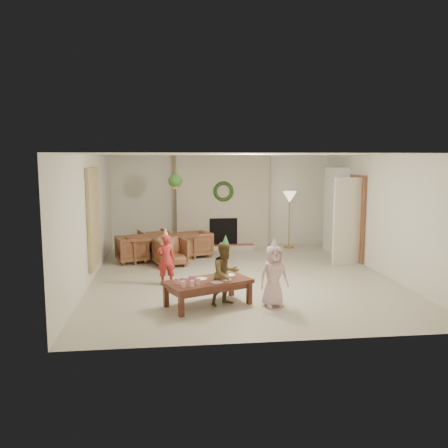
{
  "coord_description": "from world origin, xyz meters",
  "views": [
    {
      "loc": [
        -1.45,
        -9.39,
        2.44
      ],
      "look_at": [
        -0.3,
        0.4,
        1.05
      ],
      "focal_mm": 37.76,
      "sensor_mm": 36.0,
      "label": 1
    }
  ],
  "objects": [
    {
      "name": "plate_c",
      "position": [
        -0.43,
        -1.53,
        0.43
      ],
      "size": [
        0.26,
        0.26,
        0.01
      ],
      "primitive_type": "cylinder",
      "rotation": [
        0.0,
        0.0,
        0.42
      ],
      "color": "white",
      "rests_on": "coffee_table_top"
    },
    {
      "name": "hanging_plant_foliage",
      "position": [
        -1.3,
        1.5,
        1.92
      ],
      "size": [
        0.32,
        0.32,
        0.32
      ],
      "primitive_type": "sphere",
      "color": "#204B19",
      "rests_on": "hanging_plant_pot"
    },
    {
      "name": "dining_chair_left",
      "position": [
        -2.32,
        1.64,
        0.31
      ],
      "size": [
        0.86,
        0.85,
        0.63
      ],
      "primitive_type": "imported",
      "rotation": [
        0.0,
        0.0,
        1.88
      ],
      "color": "brown",
      "rests_on": "floor"
    },
    {
      "name": "bookshelf_shelf_a",
      "position": [
        2.82,
        2.3,
        0.45
      ],
      "size": [
        0.3,
        0.92,
        0.03
      ],
      "primitive_type": "cube",
      "color": "white",
      "rests_on": "bookshelf_carcass"
    },
    {
      "name": "bookshelf_carcass",
      "position": [
        2.84,
        2.3,
        1.1
      ],
      "size": [
        0.3,
        1.0,
        2.2
      ],
      "primitive_type": "cube",
      "color": "white",
      "rests_on": "floor"
    },
    {
      "name": "wall_back",
      "position": [
        0.0,
        3.5,
        1.25
      ],
      "size": [
        7.0,
        0.0,
        7.0
      ],
      "primitive_type": "plane",
      "rotation": [
        1.57,
        0.0,
        0.0
      ],
      "color": "silver",
      "rests_on": "floor"
    },
    {
      "name": "floor_lamp_base",
      "position": [
        1.79,
        3.0,
        0.02
      ],
      "size": [
        0.29,
        0.29,
        0.03
      ],
      "primitive_type": "cylinder",
      "color": "gold",
      "rests_on": "floor"
    },
    {
      "name": "coffee_table_top",
      "position": [
        -0.83,
        -1.83,
        0.4
      ],
      "size": [
        1.56,
        1.21,
        0.06
      ],
      "primitive_type": "cube",
      "rotation": [
        0.0,
        0.0,
        0.42
      ],
      "color": "#53281B",
      "rests_on": "floor"
    },
    {
      "name": "floor_lamp_shade",
      "position": [
        1.79,
        3.0,
        1.39
      ],
      "size": [
        0.37,
        0.37,
        0.31
      ],
      "primitive_type": "cone",
      "rotation": [
        3.14,
        0.0,
        0.0
      ],
      "color": "beige",
      "rests_on": "floor_lamp_post"
    },
    {
      "name": "napkin_right",
      "position": [
        -0.57,
        -1.5,
        0.43
      ],
      "size": [
        0.21,
        0.21,
        0.01
      ],
      "primitive_type": "cube",
      "rotation": [
        0.0,
        0.0,
        0.42
      ],
      "color": "beige",
      "rests_on": "coffee_table_top"
    },
    {
      "name": "bookshelf_shelf_b",
      "position": [
        2.82,
        2.3,
        0.85
      ],
      "size": [
        0.3,
        0.92,
        0.03
      ],
      "primitive_type": "cube",
      "color": "white",
      "rests_on": "bookshelf_carcass"
    },
    {
      "name": "curtain_panel",
      "position": [
        -2.96,
        0.2,
        1.25
      ],
      "size": [
        0.06,
        1.2,
        2.0
      ],
      "primitive_type": "cube",
      "color": "#BCB585",
      "rests_on": "wall_left"
    },
    {
      "name": "fireplace_mass",
      "position": [
        0.0,
        3.3,
        1.25
      ],
      "size": [
        2.5,
        0.4,
        2.5
      ],
      "primitive_type": "cube",
      "color": "#4E1E14",
      "rests_on": "floor"
    },
    {
      "name": "wall_front",
      "position": [
        0.0,
        -3.5,
        1.25
      ],
      "size": [
        7.0,
        0.0,
        7.0
      ],
      "primitive_type": "plane",
      "rotation": [
        -1.57,
        0.0,
        0.0
      ],
      "color": "silver",
      "rests_on": "floor"
    },
    {
      "name": "dining_chair_near",
      "position": [
        -1.43,
        1.18,
        0.31
      ],
      "size": [
        0.85,
        0.86,
        0.63
      ],
      "primitive_type": "imported",
      "rotation": [
        0.0,
        0.0,
        0.31
      ],
      "color": "brown",
      "rests_on": "floor"
    },
    {
      "name": "coffee_leg_fl",
      "position": [
        -1.29,
        -2.35,
        0.18
      ],
      "size": [
        0.1,
        0.1,
        0.37
      ],
      "primitive_type": "cube",
      "rotation": [
        0.0,
        0.0,
        0.42
      ],
      "color": "#53281B",
      "rests_on": "floor"
    },
    {
      "name": "coffee_leg_fr",
      "position": [
        -0.13,
        -1.83,
        0.18
      ],
      "size": [
        0.1,
        0.1,
        0.37
      ],
      "primitive_type": "cube",
      "rotation": [
        0.0,
        0.0,
        0.42
      ],
      "color": "#53281B",
      "rests_on": "floor"
    },
    {
      "name": "books_row_mid",
      "position": [
        2.8,
        2.35,
        0.99
      ],
      "size": [
        0.2,
        0.44,
        0.24
      ],
      "primitive_type": "cube",
      "color": "#2A469B",
      "rests_on": "bookshelf_shelf_b"
    },
    {
      "name": "party_hat_plaid",
      "position": [
        -0.54,
        -1.83,
        1.1
      ],
      "size": [
        0.14,
        0.14,
        0.17
      ],
      "primitive_type": "cone",
      "rotation": [
        0.0,
        0.0,
        0.15
      ],
      "color": "#4BAF55",
      "rests_on": "child_plaid"
    },
    {
      "name": "floor_lamp_post",
      "position": [
        1.79,
        3.0,
        0.72
      ],
      "size": [
        0.03,
        0.03,
        1.39
      ],
      "primitive_type": "cylinder",
      "color": "gold",
      "rests_on": "floor"
    },
    {
      "name": "cup_c",
      "position": [
        -1.11,
        -2.19,
        0.48
      ],
      "size": [
        0.1,
        0.1,
        0.1
      ],
      "primitive_type": "cylinder",
      "rotation": [
        0.0,
        0.0,
        0.42
      ],
      "color": "white",
      "rests_on": "coffee_table_top"
    },
    {
      "name": "coffee_leg_bl",
      "position": [
        -1.52,
        -1.83,
        0.18
      ],
      "size": [
        0.1,
        0.1,
        0.37
      ],
      "primitive_type": "cube",
      "rotation": [
        0.0,
        0.0,
        0.42
      ],
      "color": "#53281B",
      "rests_on": "floor"
    },
    {
      "name": "child_pink",
      "position": [
        0.24,
        -1.99,
        0.51
      ],
      "size": [
        0.55,
        0.41,
        1.02
      ],
      "primitive_type": "imported",
      "rotation": [
        0.0,
        0.0,
        0.19
      ],
      "color": "beige",
      "rests_on": "floor"
    },
    {
      "name": "bookshelf_shelf_d",
      "position": [
        2.82,
        2.3,
        1.65
      ],
      "size": [
        0.3,
        0.92,
        0.03
      ],
      "primitive_type": "cube",
      "color": "white",
      "rests_on": "bookshelf_carcass"
    },
    {
      "name": "child_red",
      "position": [
        -1.52,
        -0.46,
        0.49
      ],
      "size": [
        0.39,
        0.29,
        0.98
      ],
      "primitive_type": "imported",
      "rotation": [
        0.0,
        0.0,
        3.31
      ],
      "color": "#A82424",
      "rests_on": "floor"
    },
    {
      "name": "books_row_upper",
      "position": [
        2.8,
        2.2,
        1.38
      ],
      "size": [
        0.2,
        0.36,
        0.22
      ],
      "primitive_type": "cube",
      "color": "gold",
      "rests_on": "bookshelf_shelf_c"
    },
    {
      "name": "food_scoop",
      "position": [
        -0.54,
        -1.82,
        0.48
      ],
      "size": [
        0.1,
        0.1,
        0.08
      ],
      "primitive_type": "sphere",
      "rotation": [
        0.0,
        0.0,
        0.42
      ],
      "color": "tan",
      "rests_on": "plate_b"
    },
    {
      "name": "wall_right",
      "position": [
        3.0,
        0.0,
        1.25
      ],
      "size": [
        0.0,
        7.0,
        7.0
      ],
      "primitive_type": "plane",
      "rotation": [
        1.57,
        0.0,
        -1.57
      ],
      "color": "silver",
      "rests_on": "floor"
    },
    {
      "name": "cup_d",
      "position": [
        -1.2,
        -2.0,
        0.48
      ],
      "size": [
        0.1,
        0.1,
        0.1
      ],
      "primitive_type": "cylinder",
      "rotation": [
        0.0,
        0.0,
        0.42
      ],
      "color": "white",
      "rests_on": "coffee_table_top"
    },
    {
      "name": "cup_b",
      "position": [
        -1.34,
        -2.0,
        0.48
      ],
      "size": [
        0.1,
        0.1,
        0.1
      ],
      "primitive_type": "cylinder",
      "rotation": [
        0.0,
        0.0,
        0.42
      ],
      "color": "white",
      "rests_on": "coffee_table_top"
    },
    {
      "name": "dining_table",
      "position": [
        -1.65,
        1.86,
        0.28
      ],
      "size": [
        1.82,
        1.35,
        0.57
      ],
      "primitive_type": "imported",
      "rotation": [
        0.0,
        0.0,
        0.31
      ],
      "color": "brown",
      "rests_on": "floor"
    },
    {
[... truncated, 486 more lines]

